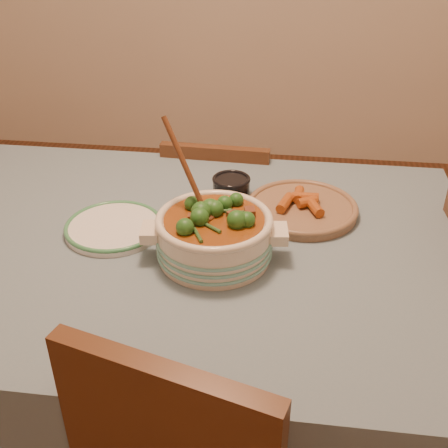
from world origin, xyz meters
name	(u,v)px	position (x,y,z in m)	size (l,w,h in m)	color
floor	(170,428)	(0.00, 0.00, 0.00)	(4.50, 4.50, 0.00)	#482714
dining_table	(158,268)	(0.00, 0.00, 0.66)	(1.68, 1.08, 0.76)	brown
stew_casserole	(214,232)	(0.17, -0.06, 0.83)	(0.37, 0.31, 0.34)	beige
white_plate	(114,227)	(-0.12, 0.03, 0.77)	(0.34, 0.34, 0.02)	white
condiment_bowl	(231,185)	(0.17, 0.27, 0.79)	(0.13, 0.13, 0.06)	black
fried_plate	(302,206)	(0.38, 0.19, 0.78)	(0.38, 0.38, 0.05)	#88644B
chair_far	(220,220)	(0.09, 0.61, 0.45)	(0.39, 0.39, 0.80)	#572F1A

